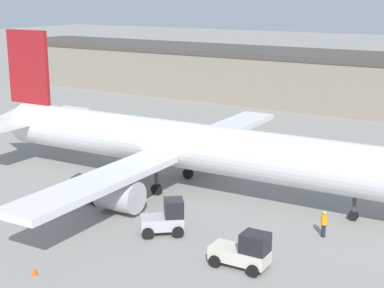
{
  "coord_description": "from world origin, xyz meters",
  "views": [
    {
      "loc": [
        24.37,
        -38.27,
        15.42
      ],
      "look_at": [
        0.0,
        0.0,
        3.86
      ],
      "focal_mm": 55.0,
      "sensor_mm": 36.0,
      "label": 1
    }
  ],
  "objects_px": {
    "belt_loader_truck": "(93,189)",
    "baggage_tug": "(166,218)",
    "airplane": "(181,145)",
    "safety_cone_far": "(34,271)",
    "ground_crew_worker": "(324,223)",
    "pushback_tug": "(245,251)"
  },
  "relations": [
    {
      "from": "baggage_tug",
      "to": "pushback_tug",
      "type": "relative_size",
      "value": 0.94
    },
    {
      "from": "airplane",
      "to": "belt_loader_truck",
      "type": "xyz_separation_m",
      "value": [
        -4.02,
        -6.2,
        -2.66
      ]
    },
    {
      "from": "airplane",
      "to": "baggage_tug",
      "type": "xyz_separation_m",
      "value": [
        4.39,
        -8.45,
        -2.53
      ]
    },
    {
      "from": "pushback_tug",
      "to": "belt_loader_truck",
      "type": "bearing_deg",
      "value": 163.18
    },
    {
      "from": "airplane",
      "to": "pushback_tug",
      "type": "distance_m",
      "value": 15.36
    },
    {
      "from": "airplane",
      "to": "ground_crew_worker",
      "type": "bearing_deg",
      "value": -16.27
    },
    {
      "from": "ground_crew_worker",
      "to": "baggage_tug",
      "type": "height_order",
      "value": "baggage_tug"
    },
    {
      "from": "ground_crew_worker",
      "to": "baggage_tug",
      "type": "bearing_deg",
      "value": 44.14
    },
    {
      "from": "baggage_tug",
      "to": "airplane",
      "type": "bearing_deg",
      "value": 78.18
    },
    {
      "from": "baggage_tug",
      "to": "safety_cone_far",
      "type": "xyz_separation_m",
      "value": [
        -2.81,
        -8.96,
        -0.79
      ]
    },
    {
      "from": "baggage_tug",
      "to": "pushback_tug",
      "type": "distance_m",
      "value": 7.01
    },
    {
      "from": "ground_crew_worker",
      "to": "safety_cone_far",
      "type": "height_order",
      "value": "ground_crew_worker"
    },
    {
      "from": "pushback_tug",
      "to": "safety_cone_far",
      "type": "xyz_separation_m",
      "value": [
        -9.59,
        -7.18,
        -0.77
      ]
    },
    {
      "from": "safety_cone_far",
      "to": "baggage_tug",
      "type": "bearing_deg",
      "value": 72.6
    },
    {
      "from": "pushback_tug",
      "to": "baggage_tug",
      "type": "bearing_deg",
      "value": 163.31
    },
    {
      "from": "pushback_tug",
      "to": "airplane",
      "type": "bearing_deg",
      "value": 135.54
    },
    {
      "from": "belt_loader_truck",
      "to": "baggage_tug",
      "type": "bearing_deg",
      "value": -29.85
    },
    {
      "from": "ground_crew_worker",
      "to": "pushback_tug",
      "type": "distance_m",
      "value": 7.2
    },
    {
      "from": "safety_cone_far",
      "to": "ground_crew_worker",
      "type": "bearing_deg",
      "value": 49.82
    },
    {
      "from": "airplane",
      "to": "ground_crew_worker",
      "type": "relative_size",
      "value": 24.2
    },
    {
      "from": "belt_loader_truck",
      "to": "safety_cone_far",
      "type": "xyz_separation_m",
      "value": [
        5.61,
        -11.2,
        -0.66
      ]
    },
    {
      "from": "airplane",
      "to": "belt_loader_truck",
      "type": "distance_m",
      "value": 7.86
    }
  ]
}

